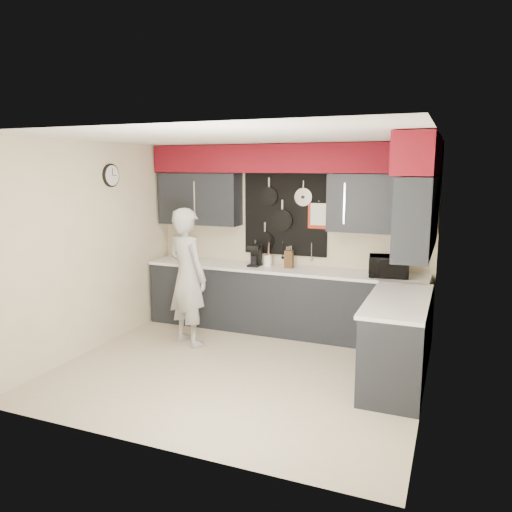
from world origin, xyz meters
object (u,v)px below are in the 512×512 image
at_px(microwave, 388,266).
at_px(person, 188,277).
at_px(utensil_crock, 268,260).
at_px(knife_block, 289,259).
at_px(coffee_maker, 255,255).

relative_size(microwave, person, 0.27).
xyz_separation_m(microwave, person, (-2.41, -0.85, -0.16)).
bearing_deg(utensil_crock, knife_block, -5.04).
relative_size(coffee_maker, person, 0.17).
bearing_deg(microwave, person, -168.94).
relative_size(utensil_crock, person, 0.09).
height_order(knife_block, coffee_maker, coffee_maker).
relative_size(microwave, coffee_maker, 1.64).
height_order(utensil_crock, person, person).
bearing_deg(person, knife_block, -115.18).
distance_m(microwave, coffee_maker, 1.83).
bearing_deg(person, microwave, -136.43).
distance_m(utensil_crock, coffee_maker, 0.19).
distance_m(microwave, knife_block, 1.34).
bearing_deg(knife_block, person, -144.16).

